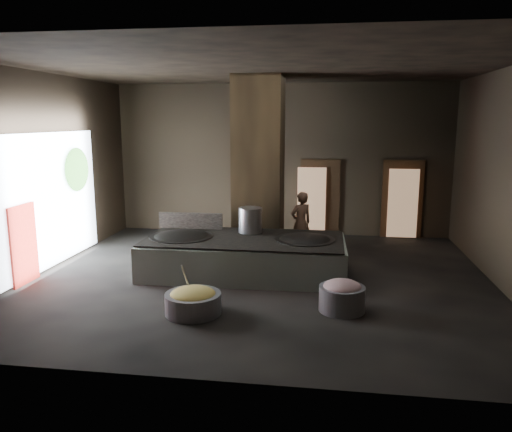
% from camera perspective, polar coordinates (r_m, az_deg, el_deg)
% --- Properties ---
extents(floor, '(10.00, 9.00, 0.10)m').
position_cam_1_polar(floor, '(11.14, 0.44, -7.28)').
color(floor, black).
rests_on(floor, ground).
extents(ceiling, '(10.00, 9.00, 0.10)m').
position_cam_1_polar(ceiling, '(10.64, 0.48, 16.96)').
color(ceiling, black).
rests_on(ceiling, back_wall).
extents(back_wall, '(10.00, 0.10, 4.50)m').
position_cam_1_polar(back_wall, '(15.15, 2.84, 6.44)').
color(back_wall, black).
rests_on(back_wall, ground).
extents(front_wall, '(10.00, 0.10, 4.50)m').
position_cam_1_polar(front_wall, '(6.22, -5.31, -0.07)').
color(front_wall, black).
rests_on(front_wall, ground).
extents(left_wall, '(0.10, 9.00, 4.50)m').
position_cam_1_polar(left_wall, '(12.39, -23.43, 4.56)').
color(left_wall, black).
rests_on(left_wall, ground).
extents(right_wall, '(0.10, 9.00, 4.50)m').
position_cam_1_polar(right_wall, '(11.15, 27.18, 3.63)').
color(right_wall, black).
rests_on(right_wall, ground).
extents(pillar, '(1.20, 1.20, 4.50)m').
position_cam_1_polar(pillar, '(12.56, 0.29, 5.53)').
color(pillar, black).
rests_on(pillar, ground).
extents(hearth_platform, '(4.53, 2.24, 0.78)m').
position_cam_1_polar(hearth_platform, '(11.30, -1.33, -4.69)').
color(hearth_platform, silver).
rests_on(hearth_platform, ground).
extents(platform_cap, '(4.39, 2.11, 0.03)m').
position_cam_1_polar(platform_cap, '(11.20, -1.34, -2.59)').
color(platform_cap, black).
rests_on(platform_cap, hearth_platform).
extents(wok_left, '(1.41, 1.41, 0.39)m').
position_cam_1_polar(wok_left, '(11.49, -8.53, -2.69)').
color(wok_left, black).
rests_on(wok_left, hearth_platform).
extents(wok_left_rim, '(1.44, 1.44, 0.05)m').
position_cam_1_polar(wok_left_rim, '(11.48, -8.54, -2.35)').
color(wok_left_rim, black).
rests_on(wok_left_rim, hearth_platform).
extents(wok_right, '(1.32, 1.32, 0.37)m').
position_cam_1_polar(wok_right, '(11.12, 5.59, -3.08)').
color(wok_right, black).
rests_on(wok_right, hearth_platform).
extents(wok_right_rim, '(1.35, 1.35, 0.05)m').
position_cam_1_polar(wok_right_rim, '(11.10, 5.59, -2.73)').
color(wok_right_rim, black).
rests_on(wok_right_rim, hearth_platform).
extents(stock_pot, '(0.55, 0.55, 0.59)m').
position_cam_1_polar(stock_pot, '(11.65, -0.65, -0.47)').
color(stock_pot, gray).
rests_on(stock_pot, hearth_platform).
extents(splash_guard, '(1.56, 0.09, 0.39)m').
position_cam_1_polar(splash_guard, '(12.18, -7.49, -0.54)').
color(splash_guard, black).
rests_on(splash_guard, hearth_platform).
extents(cook, '(0.70, 0.65, 1.62)m').
position_cam_1_polar(cook, '(12.93, 5.16, -0.80)').
color(cook, brown).
rests_on(cook, ground).
extents(veg_basin, '(1.22, 1.22, 0.37)m').
position_cam_1_polar(veg_basin, '(9.18, -7.20, -9.88)').
color(veg_basin, slate).
rests_on(veg_basin, ground).
extents(veg_fill, '(0.83, 0.83, 0.26)m').
position_cam_1_polar(veg_fill, '(9.12, -7.22, -8.92)').
color(veg_fill, '#93AC53').
rests_on(veg_fill, veg_basin).
extents(ladle, '(0.11, 0.40, 0.72)m').
position_cam_1_polar(ladle, '(9.23, -7.91, -7.38)').
color(ladle, gray).
rests_on(ladle, veg_basin).
extents(meat_basin, '(1.04, 1.04, 0.46)m').
position_cam_1_polar(meat_basin, '(9.34, 9.79, -9.29)').
color(meat_basin, slate).
rests_on(meat_basin, ground).
extents(meat_fill, '(0.70, 0.70, 0.27)m').
position_cam_1_polar(meat_fill, '(9.27, 9.83, -8.01)').
color(meat_fill, '#AA6671').
rests_on(meat_fill, meat_basin).
extents(doorway_near, '(1.18, 0.08, 2.38)m').
position_cam_1_polar(doorway_near, '(15.12, 7.30, 1.97)').
color(doorway_near, black).
rests_on(doorway_near, ground).
extents(doorway_near_glow, '(0.84, 0.04, 2.00)m').
position_cam_1_polar(doorway_near_glow, '(15.02, 6.35, 1.74)').
color(doorway_near_glow, '#8C6647').
rests_on(doorway_near_glow, ground).
extents(doorway_far, '(1.18, 0.08, 2.38)m').
position_cam_1_polar(doorway_far, '(15.27, 16.34, 1.70)').
color(doorway_far, black).
rests_on(doorway_far, ground).
extents(doorway_far_glow, '(0.85, 0.04, 2.00)m').
position_cam_1_polar(doorway_far_glow, '(15.07, 16.43, 1.38)').
color(doorway_far_glow, '#8C6647').
rests_on(doorway_far_glow, ground).
extents(left_opening, '(0.04, 4.20, 3.10)m').
position_cam_1_polar(left_opening, '(12.59, -22.34, 1.74)').
color(left_opening, white).
rests_on(left_opening, ground).
extents(pavilion_sliver, '(0.05, 0.90, 1.70)m').
position_cam_1_polar(pavilion_sliver, '(11.61, -25.01, -2.97)').
color(pavilion_sliver, maroon).
rests_on(pavilion_sliver, ground).
extents(tree_silhouette, '(0.28, 1.10, 1.10)m').
position_cam_1_polar(tree_silhouette, '(13.42, -19.78, 5.02)').
color(tree_silhouette, '#194714').
rests_on(tree_silhouette, left_opening).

